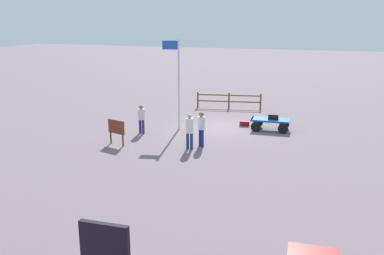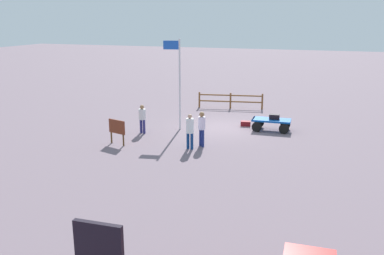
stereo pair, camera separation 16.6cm
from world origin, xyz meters
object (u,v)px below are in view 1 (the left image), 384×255
object	(u,v)px
luggage_cart	(270,122)
worker_supervisor	(141,117)
suitcase_grey	(273,117)
flagpole	(177,77)
worker_trailing	(190,129)
signboard	(116,129)
worker_lead	(201,126)
suitcase_dark	(244,123)

from	to	relation	value
luggage_cart	worker_supervisor	xyz separation A→B (m)	(6.44, 2.82, 0.46)
suitcase_grey	flagpole	world-z (taller)	flagpole
worker_trailing	signboard	world-z (taller)	worker_trailing
suitcase_grey	worker_lead	distance (m)	4.98
suitcase_grey	signboard	distance (m)	8.57
suitcase_grey	signboard	bearing A→B (deg)	36.78
luggage_cart	worker_lead	world-z (taller)	worker_lead
worker_supervisor	flagpole	size ratio (longest dim) A/B	0.31
luggage_cart	worker_trailing	distance (m)	5.60
worker_lead	worker_trailing	distance (m)	0.72
luggage_cart	worker_lead	bearing A→B (deg)	56.03
worker_trailing	flagpole	distance (m)	4.21
luggage_cart	worker_supervisor	distance (m)	7.04
suitcase_grey	worker_trailing	size ratio (longest dim) A/B	0.34
suitcase_dark	worker_trailing	world-z (taller)	worker_trailing
worker_lead	suitcase_grey	bearing A→B (deg)	-125.30
worker_supervisor	signboard	xyz separation A→B (m)	(0.27, 2.28, -0.11)
worker_lead	worker_trailing	bearing A→B (deg)	57.09
flagpole	signboard	distance (m)	4.64
worker_lead	signboard	size ratio (longest dim) A/B	1.38
suitcase_dark	signboard	bearing A→B (deg)	47.22
suitcase_grey	flagpole	bearing A→B (deg)	15.14
worker_trailing	worker_supervisor	xyz separation A→B (m)	(3.34, -1.81, -0.08)
suitcase_grey	worker_trailing	world-z (taller)	worker_trailing
luggage_cart	worker_trailing	bearing A→B (deg)	56.16
worker_lead	worker_trailing	size ratio (longest dim) A/B	1.01
luggage_cart	worker_lead	size ratio (longest dim) A/B	1.24
worker_supervisor	suitcase_grey	bearing A→B (deg)	-156.61
worker_trailing	worker_supervisor	bearing A→B (deg)	-28.44
luggage_cart	suitcase_dark	bearing A→B (deg)	-18.49
flagpole	signboard	xyz separation A→B (m)	(1.77, 3.76, -2.08)
luggage_cart	worker_lead	xyz separation A→B (m)	(2.71, 4.02, 0.55)
suitcase_dark	worker_supervisor	xyz separation A→B (m)	(4.92, 3.33, 0.78)
luggage_cart	suitcase_grey	distance (m)	0.36
worker_lead	signboard	bearing A→B (deg)	15.08
luggage_cart	suitcase_grey	size ratio (longest dim) A/B	3.70
worker_lead	signboard	xyz separation A→B (m)	(3.99, 1.08, -0.20)
suitcase_dark	signboard	distance (m)	7.67
suitcase_dark	worker_trailing	distance (m)	5.44
worker_trailing	suitcase_grey	bearing A→B (deg)	-125.00
suitcase_dark	worker_supervisor	world-z (taller)	worker_supervisor
worker_trailing	signboard	xyz separation A→B (m)	(3.60, 0.47, -0.18)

